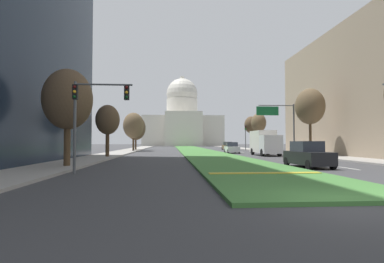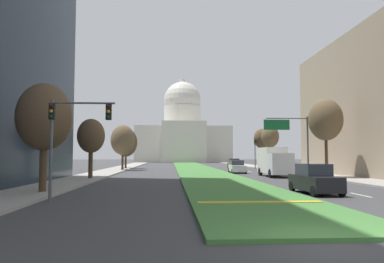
# 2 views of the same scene
# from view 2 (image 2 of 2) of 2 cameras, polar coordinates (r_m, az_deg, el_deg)

# --- Properties ---
(ground_plane) EXTENTS (260.00, 260.00, 0.00)m
(ground_plane) POSITION_cam_2_polar(r_m,az_deg,el_deg) (68.14, 0.12, -5.72)
(ground_plane) COLOR #3D3D3F
(grass_median) EXTENTS (6.54, 105.04, 0.14)m
(grass_median) POSITION_cam_2_polar(r_m,az_deg,el_deg) (62.32, 0.45, -5.84)
(grass_median) COLOR #427A38
(grass_median) RESTS_ON ground_plane
(median_curb_nose) EXTENTS (5.89, 0.50, 0.04)m
(median_curb_nose) POSITION_cam_2_polar(r_m,az_deg,el_deg) (17.56, 10.71, -10.88)
(median_curb_nose) COLOR gold
(median_curb_nose) RESTS_ON grass_median
(lane_dashes_right) EXTENTS (0.16, 40.80, 0.01)m
(lane_dashes_right) POSITION_cam_2_polar(r_m,az_deg,el_deg) (41.70, 12.33, -6.89)
(lane_dashes_right) COLOR silver
(lane_dashes_right) RESTS_ON ground_plane
(sidewalk_left) EXTENTS (4.00, 105.04, 0.15)m
(sidewalk_left) POSITION_cam_2_polar(r_m,az_deg,el_deg) (56.99, -12.17, -5.95)
(sidewalk_left) COLOR #9E9991
(sidewalk_left) RESTS_ON ground_plane
(sidewalk_right) EXTENTS (4.00, 105.04, 0.15)m
(sidewalk_right) POSITION_cam_2_polar(r_m,az_deg,el_deg) (58.86, 13.46, -5.86)
(sidewalk_right) COLOR #9E9991
(sidewalk_right) RESTS_ON ground_plane
(capitol_building) EXTENTS (31.22, 29.66, 29.01)m
(capitol_building) POSITION_cam_2_polar(r_m,az_deg,el_deg) (125.82, -1.51, -0.54)
(capitol_building) COLOR beige
(capitol_building) RESTS_ON ground_plane
(traffic_light_near_left) EXTENTS (3.34, 0.35, 5.20)m
(traffic_light_near_left) POSITION_cam_2_polar(r_m,az_deg,el_deg) (19.58, -18.94, 0.66)
(traffic_light_near_left) COLOR #515456
(traffic_light_near_left) RESTS_ON ground_plane
(traffic_light_far_right) EXTENTS (0.28, 0.35, 5.20)m
(traffic_light_far_right) POSITION_cam_2_polar(r_m,az_deg,el_deg) (62.96, 9.92, -2.81)
(traffic_light_far_right) COLOR #515456
(traffic_light_far_right) RESTS_ON ground_plane
(overhead_guide_sign) EXTENTS (4.88, 0.20, 6.50)m
(overhead_guide_sign) POSITION_cam_2_polar(r_m,az_deg,el_deg) (40.13, 15.50, -0.39)
(overhead_guide_sign) COLOR #515456
(overhead_guide_sign) RESTS_ON ground_plane
(street_tree_left_near) EXTENTS (3.34, 3.34, 6.80)m
(street_tree_left_near) POSITION_cam_2_polar(r_m,az_deg,el_deg) (24.04, -22.27, 2.05)
(street_tree_left_near) COLOR #4C3823
(street_tree_left_near) RESTS_ON ground_plane
(street_tree_left_mid) EXTENTS (2.64, 2.64, 5.87)m
(street_tree_left_mid) POSITION_cam_2_polar(r_m,az_deg,el_deg) (36.17, -15.65, -0.75)
(street_tree_left_mid) COLOR #4C3823
(street_tree_left_mid) RESTS_ON ground_plane
(street_tree_right_mid) EXTENTS (3.42, 3.42, 8.11)m
(street_tree_right_mid) POSITION_cam_2_polar(r_m,az_deg,el_deg) (39.32, 20.33, 1.72)
(street_tree_right_mid) COLOR #4C3823
(street_tree_right_mid) RESTS_ON ground_plane
(street_tree_left_far) EXTENTS (3.73, 3.73, 7.05)m
(street_tree_left_far) POSITION_cam_2_polar(r_m,az_deg,el_deg) (57.03, -10.87, -1.32)
(street_tree_left_far) COLOR #4C3823
(street_tree_left_far) RESTS_ON ground_plane
(street_tree_right_far) EXTENTS (2.87, 2.87, 7.17)m
(street_tree_right_far) POSITION_cam_2_polar(r_m,az_deg,el_deg) (59.93, 12.22, -0.80)
(street_tree_right_far) COLOR #4C3823
(street_tree_right_far) RESTS_ON ground_plane
(street_tree_left_distant) EXTENTS (3.96, 3.96, 7.03)m
(street_tree_left_distant) POSITION_cam_2_polar(r_m,az_deg,el_deg) (63.76, -10.39, -1.71)
(street_tree_left_distant) COLOR #4C3823
(street_tree_left_distant) RESTS_ON ground_plane
(street_tree_right_distant) EXTENTS (2.79, 2.79, 6.98)m
(street_tree_right_distant) POSITION_cam_2_polar(r_m,az_deg,el_deg) (64.30, 10.96, -1.15)
(street_tree_right_distant) COLOR #4C3823
(street_tree_right_distant) RESTS_ON ground_plane
(sedan_lead_stopped) EXTENTS (1.97, 4.33, 1.83)m
(sedan_lead_stopped) POSITION_cam_2_polar(r_m,az_deg,el_deg) (23.58, 18.78, -7.23)
(sedan_lead_stopped) COLOR black
(sedan_lead_stopped) RESTS_ON ground_plane
(sedan_midblock) EXTENTS (2.07, 4.54, 1.68)m
(sedan_midblock) POSITION_cam_2_polar(r_m,az_deg,el_deg) (47.91, 7.11, -5.58)
(sedan_midblock) COLOR silver
(sedan_midblock) RESTS_ON ground_plane
(sedan_distant) EXTENTS (2.02, 4.69, 1.73)m
(sedan_distant) POSITION_cam_2_polar(r_m,az_deg,el_deg) (65.65, 6.66, -5.06)
(sedan_distant) COLOR brown
(sedan_distant) RESTS_ON ground_plane
(box_truck_delivery) EXTENTS (2.40, 6.40, 3.20)m
(box_truck_delivery) POSITION_cam_2_polar(r_m,az_deg,el_deg) (40.84, 12.82, -4.60)
(box_truck_delivery) COLOR silver
(box_truck_delivery) RESTS_ON ground_plane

